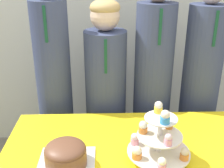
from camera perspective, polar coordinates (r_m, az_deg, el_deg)
round_cake at (r=1.36m, az=-9.41°, el=-14.00°), size 0.27×0.27×0.13m
cupcake_stand at (r=1.38m, az=9.53°, el=-10.87°), size 0.30×0.30×0.29m
student_0 at (r=2.02m, az=-11.49°, el=-1.91°), size 0.24×0.25×1.57m
student_1 at (r=2.03m, az=-1.25°, el=-4.03°), size 0.29×0.29×1.40m
student_2 at (r=2.01m, az=8.18°, el=-1.19°), size 0.26×0.27×1.58m
student_3 at (r=2.11m, az=17.22°, el=-1.99°), size 0.26×0.27×1.54m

